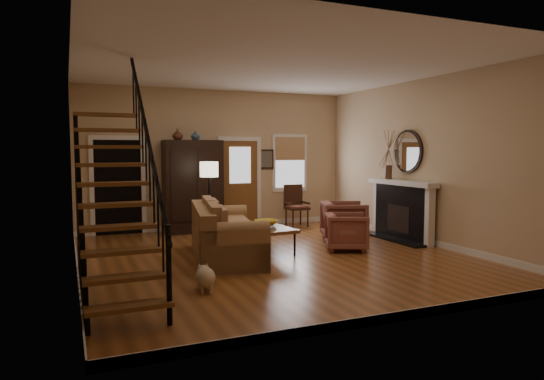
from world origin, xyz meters
name	(u,v)px	position (x,y,z in m)	size (l,w,h in m)	color
room	(223,168)	(-0.41, 1.76, 1.51)	(7.00, 7.33, 3.30)	#965426
staircase	(115,172)	(-2.78, -1.30, 1.60)	(0.94, 2.80, 3.20)	brown
fireplace	(403,205)	(3.13, 0.50, 0.74)	(0.33, 1.95, 2.30)	black
armoire	(193,186)	(-0.70, 3.15, 1.05)	(1.30, 0.60, 2.10)	black
vase_a	(178,134)	(-1.05, 3.05, 2.22)	(0.24, 0.24, 0.25)	#4C2619
vase_b	(195,135)	(-0.65, 3.05, 2.21)	(0.20, 0.20, 0.21)	#334C60
sofa	(226,232)	(-0.82, 0.26, 0.46)	(1.05, 2.44, 0.91)	#9E7248
coffee_table	(267,239)	(0.02, 0.47, 0.23)	(0.71, 1.22, 0.47)	brown
bowl	(266,223)	(0.07, 0.62, 0.52)	(0.42, 0.42, 0.10)	gold
books	(267,228)	(-0.10, 0.17, 0.50)	(0.22, 0.31, 0.06)	beige
armchair_left	(347,232)	(1.46, 0.02, 0.35)	(0.74, 0.76, 0.70)	maroon
armchair_right	(344,221)	(1.94, 0.90, 0.41)	(0.87, 0.89, 0.81)	maroon
floor_lamp	(209,201)	(-0.65, 1.95, 0.82)	(0.38, 0.38, 1.64)	black
side_chair	(297,206)	(1.85, 2.95, 0.51)	(0.54, 0.54, 1.02)	#3C2113
dog	(205,279)	(-1.69, -1.53, 0.17)	(0.27, 0.45, 0.33)	beige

